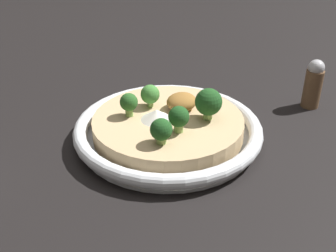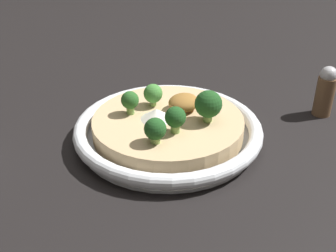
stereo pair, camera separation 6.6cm
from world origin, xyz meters
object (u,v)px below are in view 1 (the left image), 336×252
Objects in this scene: broccoli_back_right at (179,118)px; broccoli_back at (209,102)px; pepper_shaker at (313,84)px; risotto_bowl at (168,129)px; broccoli_right at (161,130)px; broccoli_front_right at (129,103)px; broccoli_front at (150,95)px.

broccoli_back is at bearing 166.19° from broccoli_back_right.
risotto_bowl is at bearing -29.69° from pepper_shaker.
broccoli_right is at bearing -18.66° from pepper_shaker.
broccoli_right is (0.03, 0.09, -0.00)m from broccoli_front_right.
broccoli_back is at bearing 101.30° from broccoli_front.
broccoli_right is (0.08, 0.08, -0.00)m from broccoli_front.
broccoli_front_right is at bearing -86.25° from broccoli_back_right.
broccoli_front_right is (0.03, -0.05, 0.04)m from risotto_bowl.
broccoli_front_right is 1.00× the size of broccoli_right.
broccoli_front_right and broccoli_front have the same top height.
broccoli_back_right is 0.04m from broccoli_right.
broccoli_back_right reaches higher than broccoli_right.
risotto_bowl is at bearing -56.69° from broccoli_back.
broccoli_front is 0.10m from broccoli_back.
broccoli_right is at bearing -2.05° from broccoli_back_right.
broccoli_front is 0.11m from broccoli_right.
broccoli_front_right is 0.42× the size of pepper_shaker.
broccoli_front_right is 0.75× the size of broccoli_back.
pepper_shaker reaches higher than risotto_bowl.
broccoli_back_right reaches higher than risotto_bowl.
broccoli_back is at bearing 170.89° from broccoli_right.
broccoli_front is at bearing -78.70° from broccoli_back.
broccoli_back reaches higher than risotto_bowl.
broccoli_front_right is 0.93× the size of broccoli_back_right.
broccoli_front_right and broccoli_right have the same top height.
broccoli_right is at bearing 29.04° from risotto_bowl.
risotto_bowl is at bearing -150.96° from broccoli_right.
broccoli_front_right reaches higher than risotto_bowl.
broccoli_back_right is at bearing 93.75° from broccoli_front_right.
pepper_shaker is at bearing 145.06° from broccoli_front_right.
pepper_shaker reaches higher than broccoli_back_right.
pepper_shaker is at bearing 150.31° from risotto_bowl.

